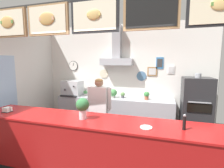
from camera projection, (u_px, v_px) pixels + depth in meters
The scene contains 15 objects.
ground_plane at pixel (98, 164), 3.17m from camera, with size 6.19×6.19×0.00m, color #3F3A38.
back_wall_assembly at pixel (122, 72), 4.94m from camera, with size 5.16×2.43×3.07m.
service_counter at pixel (91, 147), 2.81m from camera, with size 4.21×0.73×1.01m.
back_prep_counter at pixel (114, 113), 4.93m from camera, with size 3.41×0.61×0.91m.
pizza_oven at pixel (196, 109), 4.07m from camera, with size 0.67×0.67×1.68m.
shop_worker at pixel (99, 110), 3.80m from camera, with size 0.59×0.26×1.58m.
espresso_machine at pixel (72, 88), 5.20m from camera, with size 0.58×0.52×0.46m.
potted_basil at pixel (147, 95), 4.58m from camera, with size 0.16×0.16×0.23m.
potted_oregano at pixel (85, 93), 5.13m from camera, with size 0.13×0.13×0.16m.
potted_sage at pixel (113, 93), 4.85m from camera, with size 0.24×0.24×0.26m.
potted_thyme at pixel (123, 95), 4.81m from camera, with size 0.13×0.13×0.17m.
pepper_grinder at pixel (184, 122), 2.30m from camera, with size 0.04×0.04×0.23m.
napkin_holder at pixel (7, 110), 3.14m from camera, with size 0.15×0.14×0.10m.
basil_vase at pixel (83, 107), 2.73m from camera, with size 0.22×0.22×0.35m.
condiment_plate at pixel (146, 127), 2.39m from camera, with size 0.17×0.17×0.01m.
Camera 1 is at (1.10, -2.73, 1.95)m, focal length 26.52 mm.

